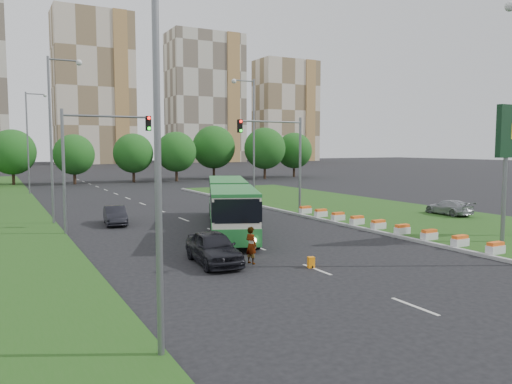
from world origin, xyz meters
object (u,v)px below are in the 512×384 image
car_median (449,207)px  shopping_trolley (311,262)px  traffic_mast_left (90,151)px  car_left_near (213,248)px  pedestrian (251,245)px  car_left_far (115,215)px  traffic_mast_median (283,150)px  articulated_bus (225,205)px

car_median → shopping_trolley: bearing=28.0°
traffic_mast_left → car_left_near: size_ratio=1.74×
pedestrian → car_median: bearing=-88.7°
car_left_near → shopping_trolley: 4.72m
car_median → car_left_far: bearing=-15.7°
car_median → pedestrian: 22.73m
traffic_mast_left → car_left_near: traffic_mast_left is taller
car_left_far → shopping_trolley: bearing=-66.6°
pedestrian → car_left_near: bearing=45.3°
shopping_trolley → car_left_far: bearing=120.6°
car_median → traffic_mast_median: bearing=-26.1°
car_left_far → pedestrian: pedestrian is taller
car_left_near → shopping_trolley: size_ratio=8.91×
articulated_bus → pedestrian: 10.34m
car_left_near → car_median: bearing=19.8°
articulated_bus → car_median: (18.52, -2.80, -0.94)m
articulated_bus → car_left_far: (-6.22, 5.60, -1.02)m
articulated_bus → pedestrian: (-3.09, -9.83, -0.79)m
traffic_mast_median → car_median: (11.70, -6.51, -4.60)m
car_left_near → shopping_trolley: (3.69, -2.89, -0.53)m
articulated_bus → traffic_mast_median: bearing=50.8°
traffic_mast_median → traffic_mast_left: same height
pedestrian → shopping_trolley: size_ratio=3.50×
traffic_mast_median → shopping_trolley: bearing=-116.6°
traffic_mast_left → car_left_far: size_ratio=1.97×
traffic_mast_median → car_left_near: bearing=-132.2°
traffic_mast_left → car_left_far: bearing=53.7°
articulated_bus → car_left_near: size_ratio=3.65×
traffic_mast_left → car_left_near: 13.08m
pedestrian → articulated_bus: bearing=-34.1°
traffic_mast_left → shopping_trolley: 17.11m
car_left_far → car_median: size_ratio=0.98×
traffic_mast_left → pedestrian: traffic_mast_left is taller
car_left_near → articulated_bus: bearing=67.3°
traffic_mast_left → car_median: traffic_mast_left is taller
articulated_bus → car_median: size_ratio=4.04×
car_left_near → car_left_far: size_ratio=1.13×
articulated_bus → pedestrian: articulated_bus is taller
car_left_near → pedestrian: 1.82m
shopping_trolley → traffic_mast_left: bearing=130.7°
car_left_far → shopping_trolley: 18.24m
articulated_bus → car_left_near: articulated_bus is taller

